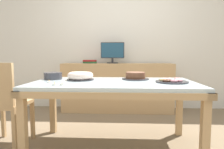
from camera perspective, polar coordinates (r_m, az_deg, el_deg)
ground_plane at (r=2.35m, az=0.46°, el=-20.04°), size 12.00×12.00×0.00m
wall_back at (r=3.93m, az=1.66°, el=9.54°), size 8.00×0.10×2.60m
dining_table at (r=2.16m, az=0.48°, el=-4.25°), size 1.76×0.93×0.73m
chair at (r=2.49m, az=-28.71°, el=-6.58°), size 0.44×0.44×0.94m
sideboard at (r=3.66m, az=1.52°, el=-3.67°), size 1.98×0.44×0.88m
computer_monitor at (r=3.62m, az=0.15°, el=6.21°), size 0.42×0.20×0.38m
book_stack at (r=3.67m, az=-6.33°, el=3.71°), size 0.24×0.18×0.06m
cake_chocolate_round at (r=2.36m, az=6.71°, el=-0.46°), size 0.32×0.32×0.09m
cake_golden_bundt at (r=2.31m, az=-9.02°, el=-0.46°), size 0.31×0.31×0.09m
pastry_platter at (r=2.17m, az=16.72°, el=-1.76°), size 0.33×0.33×0.04m
plate_stack at (r=2.46m, az=-16.49°, el=-0.38°), size 0.21×0.21×0.08m
tealight_right_edge at (r=2.14m, az=-17.53°, el=-2.02°), size 0.04×0.04×0.04m
tealight_left_edge at (r=1.92m, az=-14.08°, el=-2.74°), size 0.04×0.04×0.04m
tealight_near_front at (r=1.95m, az=-16.10°, el=-2.67°), size 0.04×0.04×0.04m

